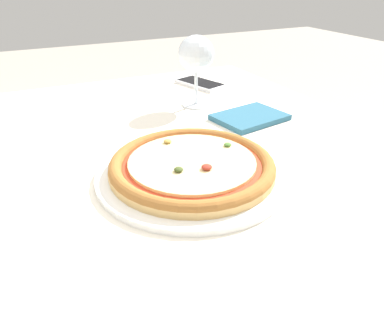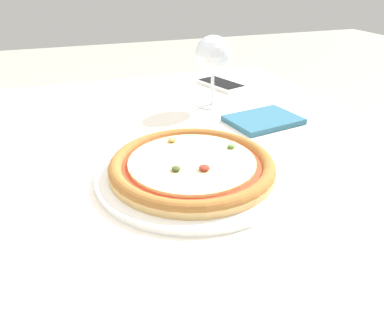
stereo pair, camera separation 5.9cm
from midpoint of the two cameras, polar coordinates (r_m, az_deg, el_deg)
dining_table at (r=0.71m, az=-13.47°, el=-6.27°), size 1.23×1.02×0.71m
pizza_plate at (r=0.60m, az=2.83°, el=-1.20°), size 0.31×0.31×0.04m
wine_glass_far_left at (r=0.89m, az=5.22°, el=15.51°), size 0.08×0.08×0.17m
cell_phone at (r=1.08m, az=6.02°, el=11.39°), size 0.11×0.16×0.01m
napkin_folded at (r=0.84m, az=12.83°, el=5.94°), size 0.17×0.13×0.01m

